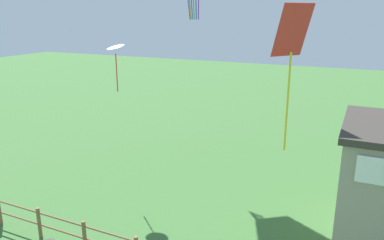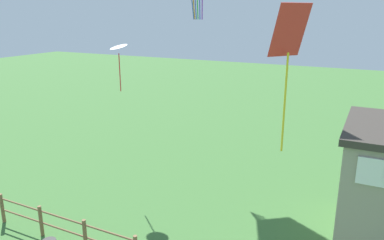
% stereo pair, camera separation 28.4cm
% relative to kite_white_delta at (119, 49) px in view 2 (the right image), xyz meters
% --- Properties ---
extents(kite_white_delta, '(1.16, 1.15, 2.28)m').
position_rel_kite_white_delta_xyz_m(kite_white_delta, '(0.00, 0.00, 0.00)').
color(kite_white_delta, white).
extents(kite_red_diamond, '(0.84, 0.94, 3.49)m').
position_rel_kite_white_delta_xyz_m(kite_red_diamond, '(9.07, -5.55, 0.85)').
color(kite_red_diamond, red).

